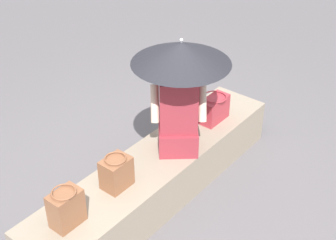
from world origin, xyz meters
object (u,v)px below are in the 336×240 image
(tote_bag_canvas, at_px, (116,173))
(person_seated, at_px, (178,113))
(parasol, at_px, (181,53))
(shoulder_bag_spare, at_px, (66,208))
(handbag_black, at_px, (214,109))

(tote_bag_canvas, bearing_deg, person_seated, -6.83)
(parasol, height_order, shoulder_bag_spare, parasol)
(parasol, bearing_deg, handbag_black, 1.29)
(tote_bag_canvas, bearing_deg, parasol, -5.24)
(person_seated, bearing_deg, parasol, 18.86)
(handbag_black, relative_size, tote_bag_canvas, 1.10)
(handbag_black, height_order, shoulder_bag_spare, shoulder_bag_spare)
(parasol, distance_m, tote_bag_canvas, 1.09)
(parasol, bearing_deg, person_seated, -161.14)
(parasol, distance_m, shoulder_bag_spare, 1.49)
(person_seated, distance_m, parasol, 0.54)
(parasol, relative_size, tote_bag_canvas, 3.71)
(person_seated, relative_size, shoulder_bag_spare, 2.91)
(parasol, height_order, tote_bag_canvas, parasol)
(shoulder_bag_spare, bearing_deg, person_seated, -3.41)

